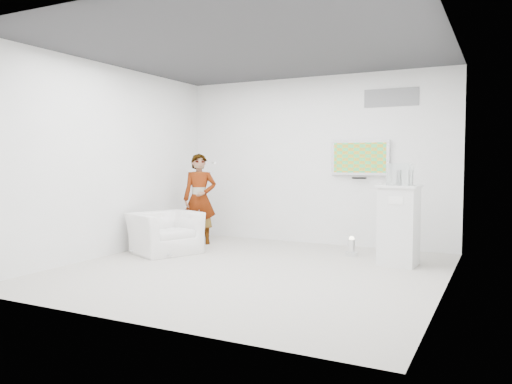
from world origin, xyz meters
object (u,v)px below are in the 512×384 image
tv (360,158)px  armchair (165,233)px  floor_uplight (352,247)px  person (200,199)px  pedestal (399,225)px

tv → armchair: tv is taller
floor_uplight → person: bearing=-178.2°
person → pedestal: bearing=-33.8°
tv → armchair: 3.53m
pedestal → floor_uplight: 0.97m
pedestal → floor_uplight: (-0.79, 0.36, -0.43)m
armchair → floor_uplight: bearing=-44.0°
person → pedestal: size_ratio=1.41×
tv → person: tv is taller
armchair → person: bearing=23.5°
floor_uplight → armchair: bearing=-158.5°
pedestal → person: bearing=175.6°
tv → floor_uplight: tv is taller
person → armchair: person is taller
person → armchair: size_ratio=1.59×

